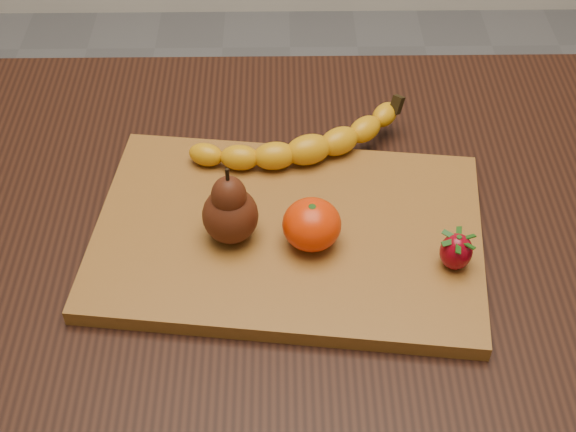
{
  "coord_description": "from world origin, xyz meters",
  "views": [
    {
      "loc": [
        -0.03,
        -0.68,
        1.45
      ],
      "look_at": [
        -0.03,
        -0.03,
        0.8
      ],
      "focal_mm": 50.0,
      "sensor_mm": 36.0,
      "label": 1
    }
  ],
  "objects_px": {
    "table": "(308,272)",
    "mandarin": "(312,224)",
    "pear": "(229,204)",
    "cutting_board": "(288,234)"
  },
  "relations": [
    {
      "from": "table",
      "to": "cutting_board",
      "type": "relative_size",
      "value": 2.22
    },
    {
      "from": "cutting_board",
      "to": "mandarin",
      "type": "bearing_deg",
      "value": -33.3
    },
    {
      "from": "pear",
      "to": "mandarin",
      "type": "xyz_separation_m",
      "value": [
        0.09,
        -0.01,
        -0.02
      ]
    },
    {
      "from": "table",
      "to": "cutting_board",
      "type": "xyz_separation_m",
      "value": [
        -0.03,
        -0.03,
        0.11
      ]
    },
    {
      "from": "mandarin",
      "to": "pear",
      "type": "bearing_deg",
      "value": 172.44
    },
    {
      "from": "cutting_board",
      "to": "pear",
      "type": "height_order",
      "value": "pear"
    },
    {
      "from": "table",
      "to": "cutting_board",
      "type": "height_order",
      "value": "cutting_board"
    },
    {
      "from": "mandarin",
      "to": "cutting_board",
      "type": "bearing_deg",
      "value": 139.94
    },
    {
      "from": "pear",
      "to": "cutting_board",
      "type": "bearing_deg",
      "value": 8.69
    },
    {
      "from": "table",
      "to": "mandarin",
      "type": "relative_size",
      "value": 14.9
    }
  ]
}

